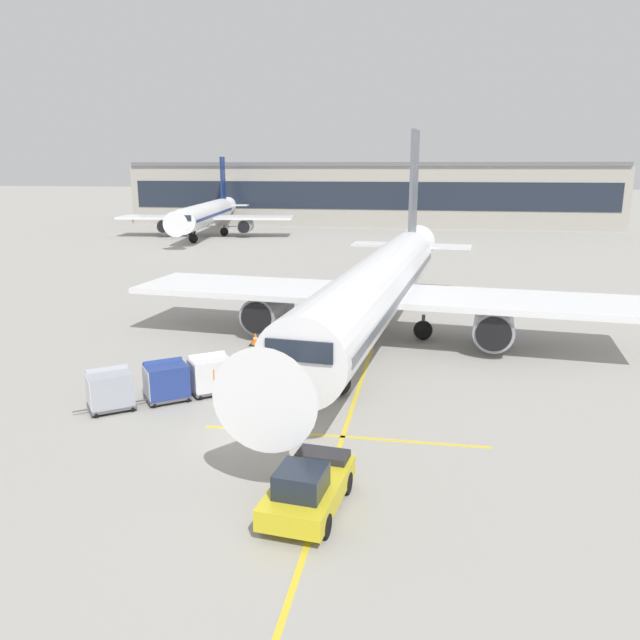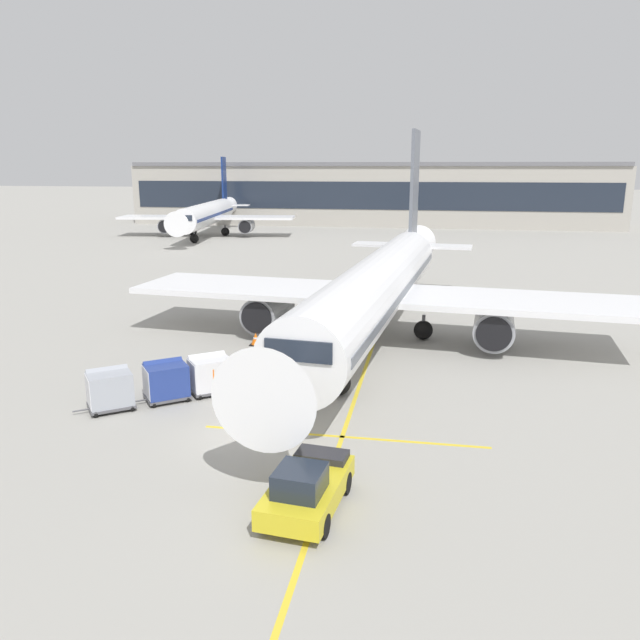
% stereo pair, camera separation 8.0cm
% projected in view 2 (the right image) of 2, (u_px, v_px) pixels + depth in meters
% --- Properties ---
extents(ground_plane, '(600.00, 600.00, 0.00)m').
position_uv_depth(ground_plane, '(240.00, 435.00, 25.92)').
color(ground_plane, '#9E9B93').
extents(parked_airplane, '(32.50, 42.24, 13.95)m').
position_uv_depth(parked_airplane, '(378.00, 287.00, 39.36)').
color(parked_airplane, white).
rests_on(parked_airplane, ground).
extents(belt_loader, '(5.00, 3.96, 3.26)m').
position_uv_depth(belt_loader, '(272.00, 358.00, 33.26)').
color(belt_loader, gold).
rests_on(belt_loader, ground).
extents(baggage_cart_lead, '(2.65, 2.49, 1.91)m').
position_uv_depth(baggage_cart_lead, '(210.00, 373.00, 30.56)').
color(baggage_cart_lead, '#515156').
rests_on(baggage_cart_lead, ground).
extents(baggage_cart_second, '(2.65, 2.49, 1.91)m').
position_uv_depth(baggage_cart_second, '(166.00, 380.00, 29.58)').
color(baggage_cart_second, '#515156').
rests_on(baggage_cart_second, ground).
extents(baggage_cart_third, '(2.65, 2.49, 1.91)m').
position_uv_depth(baggage_cart_third, '(110.00, 389.00, 28.45)').
color(baggage_cart_third, '#515156').
rests_on(baggage_cart_third, ground).
extents(pushback_tug, '(2.58, 4.61, 1.83)m').
position_uv_depth(pushback_tug, '(307.00, 487.00, 20.05)').
color(pushback_tug, gold).
rests_on(pushback_tug, ground).
extents(ground_crew_by_loader, '(0.55, 0.34, 1.74)m').
position_uv_depth(ground_crew_by_loader, '(250.00, 381.00, 29.42)').
color(ground_crew_by_loader, black).
rests_on(ground_crew_by_loader, ground).
extents(ground_crew_by_carts, '(0.56, 0.31, 1.74)m').
position_uv_depth(ground_crew_by_carts, '(211.00, 378.00, 29.95)').
color(ground_crew_by_carts, black).
rests_on(ground_crew_by_carts, ground).
extents(ground_crew_marshaller, '(0.45, 0.43, 1.74)m').
position_uv_depth(ground_crew_marshaller, '(235.00, 367.00, 31.50)').
color(ground_crew_marshaller, '#514C42').
rests_on(ground_crew_marshaller, ground).
extents(safety_cone_engine_keepout, '(0.71, 0.71, 0.80)m').
position_uv_depth(safety_cone_engine_keepout, '(256.00, 339.00, 38.88)').
color(safety_cone_engine_keepout, black).
rests_on(safety_cone_engine_keepout, ground).
extents(apron_guidance_line_lead_in, '(0.20, 110.00, 0.01)m').
position_uv_depth(apron_guidance_line_lead_in, '(374.00, 342.00, 39.50)').
color(apron_guidance_line_lead_in, yellow).
rests_on(apron_guidance_line_lead_in, ground).
extents(apron_guidance_line_stop_bar, '(12.00, 0.20, 0.01)m').
position_uv_depth(apron_guidance_line_stop_bar, '(343.00, 437.00, 25.74)').
color(apron_guidance_line_stop_bar, yellow).
rests_on(apron_guidance_line_stop_bar, ground).
extents(terminal_building, '(90.42, 14.60, 11.65)m').
position_uv_depth(terminal_building, '(370.00, 194.00, 118.56)').
color(terminal_building, '#A8A399').
rests_on(terminal_building, ground).
extents(distant_airplane, '(28.18, 36.97, 12.55)m').
position_uv_depth(distant_airplane, '(207.00, 215.00, 98.39)').
color(distant_airplane, white).
rests_on(distant_airplane, ground).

